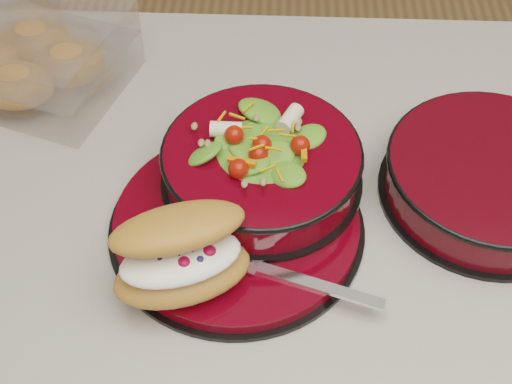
{
  "coord_description": "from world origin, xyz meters",
  "views": [
    {
      "loc": [
        -0.03,
        -0.49,
        1.51
      ],
      "look_at": [
        -0.05,
        -0.0,
        0.94
      ],
      "focal_mm": 50.0,
      "sensor_mm": 36.0,
      "label": 1
    }
  ],
  "objects_px": {
    "salad_bowl": "(262,160)",
    "croissant": "(182,255)",
    "fork": "(294,278)",
    "extra_bowl": "(490,177)",
    "dinner_plate": "(237,224)",
    "pastry_box": "(23,54)"
  },
  "relations": [
    {
      "from": "dinner_plate",
      "to": "croissant",
      "type": "relative_size",
      "value": 1.81
    },
    {
      "from": "fork",
      "to": "extra_bowl",
      "type": "distance_m",
      "value": 0.26
    },
    {
      "from": "salad_bowl",
      "to": "pastry_box",
      "type": "relative_size",
      "value": 0.77
    },
    {
      "from": "extra_bowl",
      "to": "fork",
      "type": "bearing_deg",
      "value": -147.52
    },
    {
      "from": "dinner_plate",
      "to": "croissant",
      "type": "xyz_separation_m",
      "value": [
        -0.05,
        -0.08,
        0.05
      ]
    },
    {
      "from": "dinner_plate",
      "to": "salad_bowl",
      "type": "bearing_deg",
      "value": 66.19
    },
    {
      "from": "croissant",
      "to": "fork",
      "type": "distance_m",
      "value": 0.11
    },
    {
      "from": "salad_bowl",
      "to": "croissant",
      "type": "bearing_deg",
      "value": -118.46
    },
    {
      "from": "dinner_plate",
      "to": "salad_bowl",
      "type": "relative_size",
      "value": 1.24
    },
    {
      "from": "croissant",
      "to": "extra_bowl",
      "type": "relative_size",
      "value": 0.64
    },
    {
      "from": "fork",
      "to": "pastry_box",
      "type": "distance_m",
      "value": 0.47
    },
    {
      "from": "pastry_box",
      "to": "fork",
      "type": "bearing_deg",
      "value": -23.33
    },
    {
      "from": "pastry_box",
      "to": "extra_bowl",
      "type": "xyz_separation_m",
      "value": [
        0.56,
        -0.17,
        -0.01
      ]
    },
    {
      "from": "dinner_plate",
      "to": "salad_bowl",
      "type": "xyz_separation_m",
      "value": [
        0.02,
        0.05,
        0.04
      ]
    },
    {
      "from": "salad_bowl",
      "to": "extra_bowl",
      "type": "xyz_separation_m",
      "value": [
        0.25,
        0.01,
        -0.03
      ]
    },
    {
      "from": "salad_bowl",
      "to": "croissant",
      "type": "relative_size",
      "value": 1.46
    },
    {
      "from": "salad_bowl",
      "to": "fork",
      "type": "height_order",
      "value": "salad_bowl"
    },
    {
      "from": "fork",
      "to": "extra_bowl",
      "type": "height_order",
      "value": "extra_bowl"
    },
    {
      "from": "extra_bowl",
      "to": "croissant",
      "type": "bearing_deg",
      "value": -156.54
    },
    {
      "from": "salad_bowl",
      "to": "fork",
      "type": "distance_m",
      "value": 0.14
    },
    {
      "from": "croissant",
      "to": "dinner_plate",
      "type": "bearing_deg",
      "value": 38.8
    },
    {
      "from": "fork",
      "to": "salad_bowl",
      "type": "bearing_deg",
      "value": 33.68
    }
  ]
}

